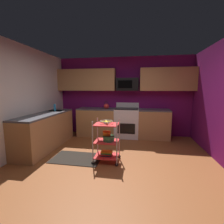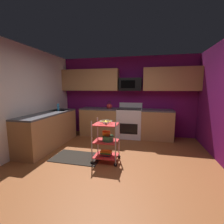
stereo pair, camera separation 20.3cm
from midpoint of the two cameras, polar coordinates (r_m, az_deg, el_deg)
floor at (r=3.45m, az=1.30°, el=-19.06°), size 4.40×4.80×0.04m
wall_back at (r=5.48m, az=6.40°, el=5.47°), size 4.52×0.06×2.60m
wall_left at (r=4.14m, az=-30.57°, el=3.46°), size 0.06×4.80×2.60m
counter_run at (r=4.89m, az=-4.18°, el=-4.74°), size 3.68×2.65×0.92m
oven_range at (r=5.25m, az=7.35°, el=-3.74°), size 0.76×0.65×1.10m
upper_cabinets at (r=5.29m, az=5.93°, el=11.34°), size 4.40×0.33×0.70m
microwave at (r=5.24m, az=7.70°, el=9.69°), size 0.70×0.39×0.40m
rolling_cart at (r=3.50m, az=-0.47°, el=-10.28°), size 0.57×0.43×0.91m
fruit_bowl at (r=3.38m, az=-0.48°, el=-3.48°), size 0.27×0.27×0.07m
mixing_bowl_large at (r=3.47m, az=0.25°, el=-9.29°), size 0.25×0.25×0.11m
mixing_bowl_small at (r=3.48m, az=-0.37°, el=-7.50°), size 0.18×0.18×0.08m
book_stack at (r=3.59m, az=-0.46°, el=-14.41°), size 0.25×0.19×0.10m
kettle at (r=5.26m, az=0.15°, el=2.09°), size 0.21×0.18×0.26m
dish_soap_bottle at (r=4.98m, az=-17.48°, el=1.62°), size 0.06×0.06×0.20m
floor_rug at (r=3.89m, az=-10.78°, el=-15.51°), size 1.11×0.72×0.01m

